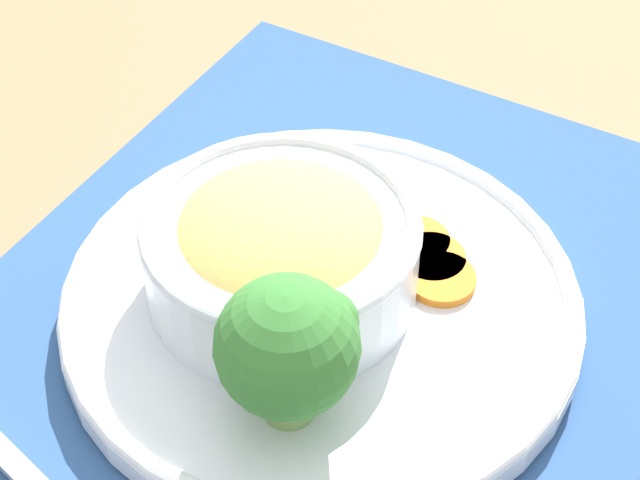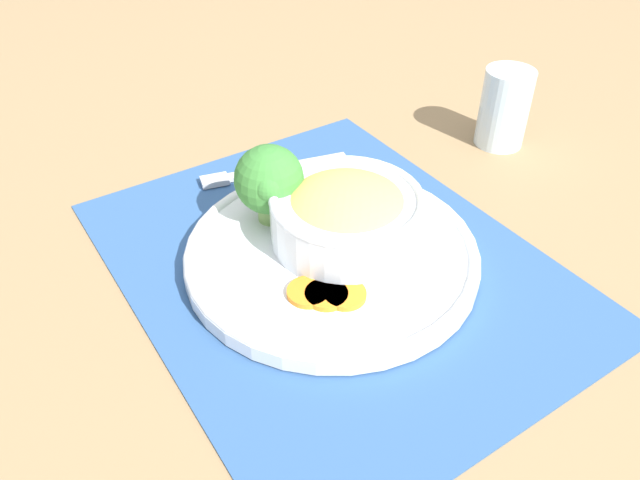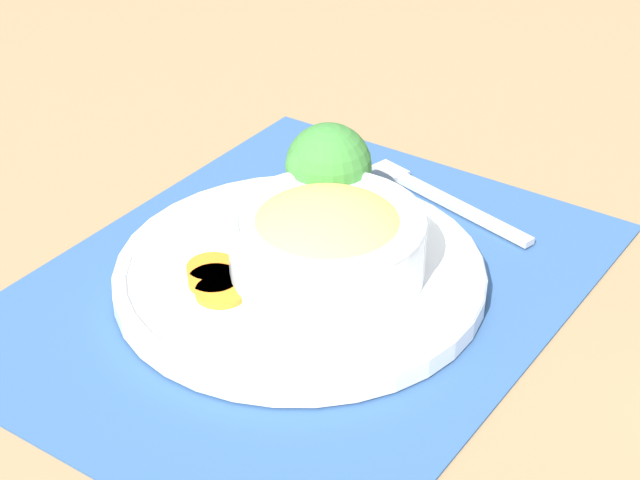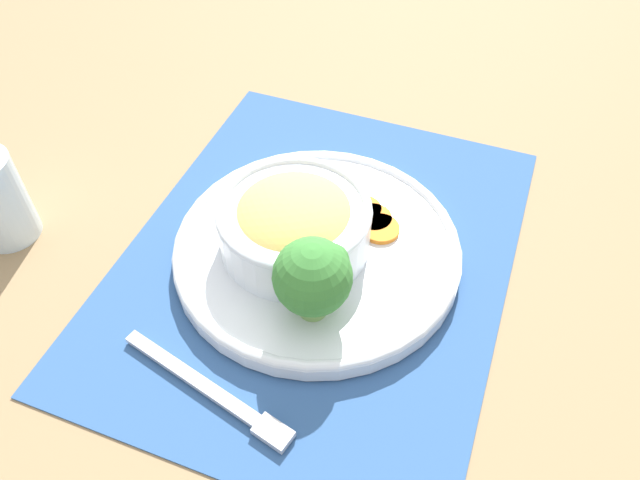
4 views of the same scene
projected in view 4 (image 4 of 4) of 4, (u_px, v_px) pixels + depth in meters
name	position (u px, v px, depth m)	size (l,w,h in m)	color
ground_plane	(317.00, 258.00, 0.65)	(4.00, 4.00, 0.00)	#8C704C
placemat	(317.00, 257.00, 0.65)	(0.52, 0.43, 0.00)	#2D5184
plate	(317.00, 248.00, 0.64)	(0.29, 0.29, 0.02)	silver
bowl	(294.00, 222.00, 0.61)	(0.15, 0.15, 0.06)	silver
broccoli_floret	(313.00, 277.00, 0.55)	(0.07, 0.07, 0.09)	#759E51
carrot_slice_near	(380.00, 229.00, 0.65)	(0.04, 0.04, 0.01)	orange
carrot_slice_middle	(373.00, 218.00, 0.66)	(0.04, 0.04, 0.01)	orange
carrot_slice_far	(363.00, 209.00, 0.67)	(0.04, 0.04, 0.01)	orange
fork	(221.00, 397.00, 0.54)	(0.04, 0.18, 0.01)	#B7B7BC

